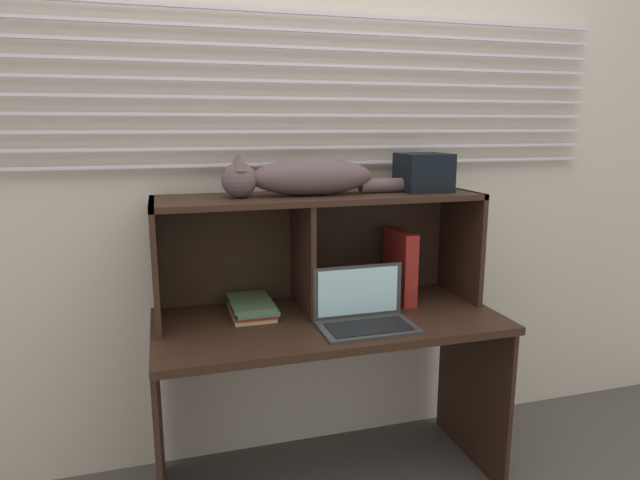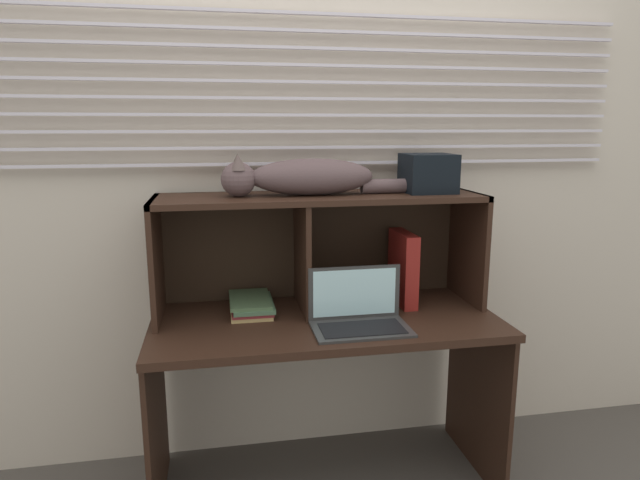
% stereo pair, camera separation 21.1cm
% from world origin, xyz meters
% --- Properties ---
extents(back_panel_with_blinds, '(4.40, 0.08, 2.50)m').
position_xyz_m(back_panel_with_blinds, '(0.00, 0.55, 1.26)').
color(back_panel_with_blinds, beige).
rests_on(back_panel_with_blinds, ground).
extents(desk, '(1.31, 0.61, 0.70)m').
position_xyz_m(desk, '(0.00, 0.21, 0.56)').
color(desk, black).
rests_on(desk, ground).
extents(hutch_shelf_unit, '(1.27, 0.35, 0.46)m').
position_xyz_m(hutch_shelf_unit, '(-0.01, 0.36, 1.02)').
color(hutch_shelf_unit, black).
rests_on(hutch_shelf_unit, desk).
extents(cat, '(0.82, 0.16, 0.16)m').
position_xyz_m(cat, '(-0.06, 0.33, 1.23)').
color(cat, '#574446').
rests_on(cat, hutch_shelf_unit).
extents(laptop, '(0.35, 0.21, 0.21)m').
position_xyz_m(laptop, '(0.10, 0.09, 0.75)').
color(laptop, '#333333').
rests_on(laptop, desk).
extents(binder_upright, '(0.06, 0.23, 0.30)m').
position_xyz_m(binder_upright, '(0.34, 0.33, 0.85)').
color(binder_upright, maroon).
rests_on(binder_upright, desk).
extents(book_stack, '(0.17, 0.26, 0.06)m').
position_xyz_m(book_stack, '(-0.27, 0.33, 0.73)').
color(book_stack, tan).
rests_on(book_stack, desk).
extents(storage_box, '(0.19, 0.19, 0.15)m').
position_xyz_m(storage_box, '(0.44, 0.33, 1.24)').
color(storage_box, black).
rests_on(storage_box, hutch_shelf_unit).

